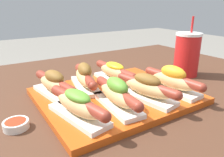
% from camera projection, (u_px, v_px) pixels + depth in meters
% --- Properties ---
extents(serving_tray, '(0.44, 0.36, 0.02)m').
position_uv_depth(serving_tray, '(116.00, 96.00, 0.66)').
color(serving_tray, '#CC4C14').
rests_on(serving_tray, patio_table).
extents(hot_dog_0, '(0.09, 0.21, 0.07)m').
position_uv_depth(hot_dog_0, '(78.00, 105.00, 0.50)').
color(hot_dog_0, white).
rests_on(hot_dog_0, serving_tray).
extents(hot_dog_1, '(0.07, 0.22, 0.08)m').
position_uv_depth(hot_dog_1, '(117.00, 94.00, 0.56)').
color(hot_dog_1, white).
rests_on(hot_dog_1, serving_tray).
extents(hot_dog_2, '(0.09, 0.22, 0.07)m').
position_uv_depth(hot_dog_2, '(147.00, 88.00, 0.60)').
color(hot_dog_2, white).
rests_on(hot_dog_2, serving_tray).
extents(hot_dog_3, '(0.07, 0.22, 0.08)m').
position_uv_depth(hot_dog_3, '(173.00, 80.00, 0.66)').
color(hot_dog_3, white).
rests_on(hot_dog_3, serving_tray).
extents(hot_dog_4, '(0.09, 0.22, 0.07)m').
position_uv_depth(hot_dog_4, '(55.00, 84.00, 0.63)').
color(hot_dog_4, white).
rests_on(hot_dog_4, serving_tray).
extents(hot_dog_5, '(0.10, 0.21, 0.08)m').
position_uv_depth(hot_dog_5, '(85.00, 77.00, 0.68)').
color(hot_dog_5, white).
rests_on(hot_dog_5, serving_tray).
extents(hot_dog_6, '(0.07, 0.22, 0.07)m').
position_uv_depth(hot_dog_6, '(115.00, 72.00, 0.74)').
color(hot_dog_6, white).
rests_on(hot_dog_6, serving_tray).
extents(sauce_bowl, '(0.06, 0.06, 0.02)m').
position_uv_depth(sauce_bowl, '(16.00, 124.00, 0.50)').
color(sauce_bowl, white).
rests_on(sauce_bowl, patio_table).
extents(drink_cup, '(0.10, 0.10, 0.23)m').
position_uv_depth(drink_cup, '(187.00, 54.00, 0.85)').
color(drink_cup, red).
rests_on(drink_cup, patio_table).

